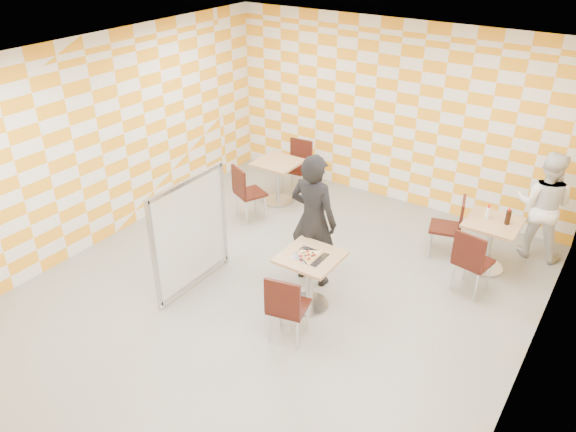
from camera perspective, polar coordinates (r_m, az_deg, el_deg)
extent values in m
plane|color=gray|center=(7.38, -1.52, -8.27)|extent=(7.00, 7.00, 0.00)
plane|color=white|center=(6.06, -1.90, 14.98)|extent=(7.00, 7.00, 0.00)
plane|color=white|center=(9.44, 10.82, 10.11)|extent=(6.00, 0.00, 6.00)
plane|color=white|center=(8.54, -18.53, 7.09)|extent=(0.00, 7.00, 7.00)
plane|color=white|center=(5.64, 24.22, -5.58)|extent=(0.00, 7.00, 7.00)
cube|color=tan|center=(6.83, 2.29, -4.19)|extent=(0.70, 0.70, 0.04)
cylinder|color=#A5A5AA|center=(7.03, 2.23, -6.65)|extent=(0.08, 0.08, 0.70)
cylinder|color=#A5A5AA|center=(7.25, 2.18, -8.93)|extent=(0.50, 0.50, 0.03)
cube|color=tan|center=(8.04, 20.12, -0.65)|extent=(0.70, 0.70, 0.04)
cylinder|color=#A5A5AA|center=(8.21, 19.71, -2.84)|extent=(0.08, 0.08, 0.70)
cylinder|color=#A5A5AA|center=(8.39, 19.31, -4.90)|extent=(0.50, 0.50, 0.03)
cube|color=tan|center=(9.37, -1.05, 5.45)|extent=(0.70, 0.70, 0.04)
cylinder|color=#A5A5AA|center=(9.52, -1.03, 3.46)|extent=(0.08, 0.08, 0.70)
cylinder|color=#A5A5AA|center=(9.68, -1.02, 1.56)|extent=(0.50, 0.50, 0.03)
cube|color=#35100A|center=(6.50, 0.07, -9.17)|extent=(0.50, 0.50, 0.04)
cube|color=#35100A|center=(6.20, -0.60, -8.41)|extent=(0.42, 0.13, 0.45)
cylinder|color=silver|center=(6.72, 1.97, -10.23)|extent=(0.03, 0.03, 0.43)
cylinder|color=silver|center=(6.81, -0.77, -9.59)|extent=(0.03, 0.03, 0.43)
cylinder|color=silver|center=(6.48, 0.96, -12.00)|extent=(0.03, 0.03, 0.43)
cylinder|color=silver|center=(6.57, -1.88, -11.30)|extent=(0.03, 0.03, 0.43)
cube|color=#35100A|center=(7.64, 18.30, -4.41)|extent=(0.49, 0.49, 0.04)
cube|color=#35100A|center=(7.35, 17.88, -3.41)|extent=(0.42, 0.11, 0.45)
cylinder|color=silver|center=(7.84, 19.71, -5.79)|extent=(0.03, 0.03, 0.43)
cylinder|color=silver|center=(7.95, 17.53, -4.88)|extent=(0.03, 0.03, 0.43)
cylinder|color=silver|center=(7.58, 18.57, -6.89)|extent=(0.03, 0.03, 0.43)
cylinder|color=silver|center=(7.69, 16.33, -5.94)|extent=(0.03, 0.03, 0.43)
cube|color=#35100A|center=(8.30, 15.64, -1.15)|extent=(0.51, 0.51, 0.04)
cube|color=#35100A|center=(8.18, 17.25, 0.15)|extent=(0.15, 0.42, 0.45)
cylinder|color=silver|center=(8.57, 14.41, -1.80)|extent=(0.03, 0.03, 0.43)
cylinder|color=silver|center=(8.27, 14.16, -2.94)|extent=(0.03, 0.03, 0.43)
cylinder|color=silver|center=(8.56, 16.66, -2.15)|extent=(0.03, 0.03, 0.43)
cylinder|color=silver|center=(8.27, 16.49, -3.31)|extent=(0.03, 0.03, 0.43)
cube|color=#35100A|center=(8.99, -3.83, 2.33)|extent=(0.56, 0.56, 0.04)
cube|color=#35100A|center=(8.80, -5.03, 3.48)|extent=(0.40, 0.21, 0.45)
cylinder|color=silver|center=(9.03, -2.32, 0.84)|extent=(0.03, 0.03, 0.43)
cylinder|color=silver|center=(9.30, -3.35, 1.68)|extent=(0.03, 0.03, 0.43)
cylinder|color=silver|center=(8.89, -4.23, 0.30)|extent=(0.03, 0.03, 0.43)
cylinder|color=silver|center=(9.16, -5.22, 1.17)|extent=(0.03, 0.03, 0.43)
cube|color=#35100A|center=(9.83, 0.81, 4.83)|extent=(0.46, 0.46, 0.04)
cube|color=#35100A|center=(9.90, 1.35, 6.56)|extent=(0.42, 0.08, 0.45)
cylinder|color=silver|center=(9.87, -0.53, 3.41)|extent=(0.03, 0.03, 0.43)
cylinder|color=silver|center=(9.72, 1.24, 3.01)|extent=(0.03, 0.03, 0.43)
cylinder|color=silver|center=(10.14, 0.39, 4.14)|extent=(0.03, 0.03, 0.43)
cylinder|color=silver|center=(10.00, 2.12, 3.76)|extent=(0.03, 0.03, 0.43)
cube|color=white|center=(7.29, -9.85, -1.69)|extent=(0.02, 1.30, 1.40)
cube|color=#B2B2B7|center=(6.96, -10.34, 3.42)|extent=(0.05, 1.30, 0.05)
cube|color=#B2B2B7|center=(7.67, -9.40, -6.33)|extent=(0.05, 1.30, 0.05)
cube|color=#B2B2B7|center=(6.91, -13.48, -3.95)|extent=(0.05, 0.05, 1.50)
cylinder|color=#B2B2B7|center=(7.35, -12.79, -9.05)|extent=(0.08, 0.08, 0.05)
cube|color=#B2B2B7|center=(7.70, -6.61, 0.34)|extent=(0.05, 0.05, 1.50)
cylinder|color=#B2B2B7|center=(8.10, -6.30, -4.49)|extent=(0.08, 0.08, 0.05)
imported|color=black|center=(7.24, 2.57, -0.43)|extent=(0.67, 0.45, 1.83)
imported|color=white|center=(8.63, 24.51, 1.01)|extent=(0.78, 0.62, 1.60)
cube|color=silver|center=(6.80, 2.20, -4.10)|extent=(0.38, 0.34, 0.01)
cone|color=tan|center=(6.80, 2.20, -4.02)|extent=(0.40, 0.40, 0.02)
cone|color=#F2D88C|center=(6.80, 2.29, -3.83)|extent=(0.33, 0.33, 0.01)
cylinder|color=maroon|center=(6.74, 1.32, -4.08)|extent=(0.04, 0.04, 0.01)
cylinder|color=maroon|center=(6.70, 2.17, -4.32)|extent=(0.04, 0.04, 0.01)
cylinder|color=maroon|center=(6.77, 2.12, -3.92)|extent=(0.04, 0.04, 0.01)
cylinder|color=maroon|center=(6.83, 1.98, -3.61)|extent=(0.04, 0.04, 0.01)
cylinder|color=maroon|center=(6.77, 2.68, -3.96)|extent=(0.04, 0.04, 0.01)
torus|color=black|center=(6.74, 2.43, -4.08)|extent=(0.03, 0.03, 0.01)
torus|color=black|center=(6.75, 1.79, -4.01)|extent=(0.03, 0.03, 0.01)
torus|color=black|center=(6.80, 2.53, -3.73)|extent=(0.03, 0.03, 0.01)
torus|color=black|center=(6.80, 1.62, -3.74)|extent=(0.03, 0.03, 0.01)
cylinder|color=white|center=(8.05, 19.64, 0.31)|extent=(0.06, 0.06, 0.16)
cylinder|color=red|center=(8.01, 19.75, 0.94)|extent=(0.04, 0.04, 0.04)
cylinder|color=black|center=(7.99, 21.45, -0.13)|extent=(0.07, 0.07, 0.20)
cylinder|color=red|center=(7.93, 21.59, 0.60)|extent=(0.03, 0.03, 0.03)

